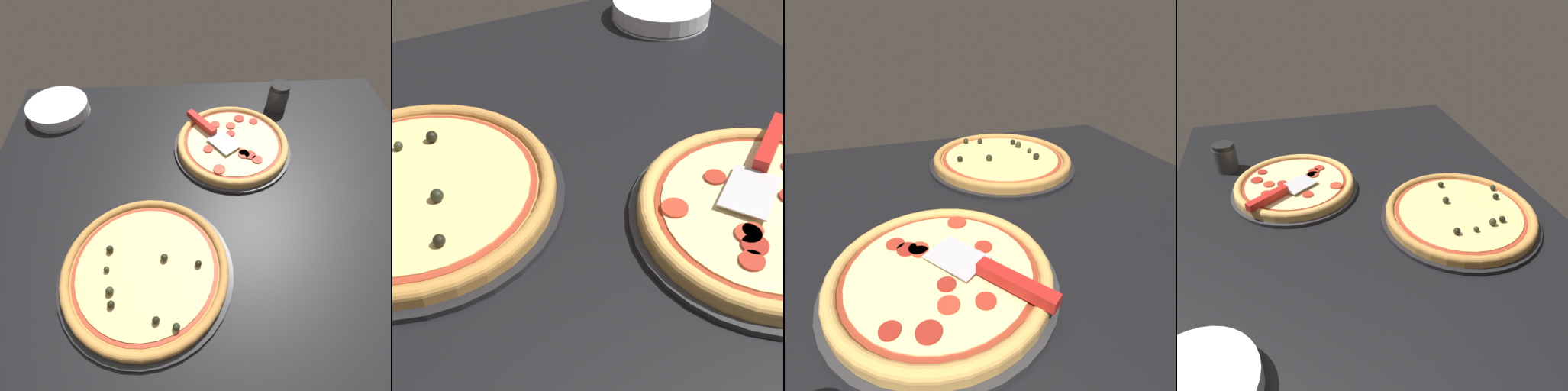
{
  "view_description": "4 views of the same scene",
  "coord_description": "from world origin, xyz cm",
  "views": [
    {
      "loc": [
        7.61,
        53.94,
        70.97
      ],
      "look_at": [
        4.93,
        3.9,
        3.0
      ],
      "focal_mm": 28.0,
      "sensor_mm": 36.0,
      "label": 1
    },
    {
      "loc": [
        -43.33,
        28.38,
        53.83
      ],
      "look_at": [
        4.93,
        3.9,
        3.0
      ],
      "focal_mm": 50.0,
      "sensor_mm": 36.0,
      "label": 2
    },
    {
      "loc": [
        -12.85,
        -53.13,
        36.76
      ],
      "look_at": [
        4.93,
        3.9,
        3.0
      ],
      "focal_mm": 28.0,
      "sensor_mm": 36.0,
      "label": 3
    },
    {
      "loc": [
        91.84,
        -18.72,
        61.74
      ],
      "look_at": [
        4.93,
        3.9,
        3.0
      ],
      "focal_mm": 35.0,
      "sensor_mm": 36.0,
      "label": 4
    }
  ],
  "objects": [
    {
      "name": "ground_plane",
      "position": [
        0.0,
        0.0,
        -1.8
      ],
      "size": [
        134.53,
        106.52,
        3.6
      ],
      "primitive_type": "cube",
      "color": "black"
    },
    {
      "name": "plate_stack",
      "position": [
        51.59,
        -37.75,
        2.1
      ],
      "size": [
        21.25,
        21.25,
        4.2
      ],
      "color": "silver",
      "rests_on": "ground_plane"
    },
    {
      "name": "serving_spatula",
      "position": [
        0.02,
        -22.78,
        4.53
      ],
      "size": [
        16.62,
        20.46,
        2.0
      ],
      "color": "#B7B7BC",
      "rests_on": "pizza_front"
    },
    {
      "name": "pizza_back",
      "position": [
        17.93,
        24.57,
        2.27
      ],
      "size": [
        39.66,
        39.66,
        3.77
      ],
      "color": "#B77F3D",
      "rests_on": "pizza_pan_back"
    },
    {
      "name": "pizza_pan_front",
      "position": [
        -8.06,
        -16.76,
        0.5
      ],
      "size": [
        37.52,
        37.52,
        1.0
      ],
      "primitive_type": "cylinder",
      "color": "#2D2D30",
      "rests_on": "ground_plane"
    },
    {
      "name": "pizza_pan_back",
      "position": [
        17.93,
        24.55,
        0.5
      ],
      "size": [
        42.19,
        42.19,
        1.0
      ],
      "primitive_type": "cylinder",
      "color": "black",
      "rests_on": "ground_plane"
    },
    {
      "name": "parmesan_shaker",
      "position": [
        -26.86,
        -37.3,
        4.51
      ],
      "size": [
        7.26,
        7.26,
        9.2
      ],
      "color": "#333338",
      "rests_on": "ground_plane"
    },
    {
      "name": "pizza_front",
      "position": [
        -8.07,
        -16.76,
        2.32
      ],
      "size": [
        35.27,
        35.27,
        2.71
      ],
      "color": "tan",
      "rests_on": "pizza_pan_front"
    }
  ]
}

